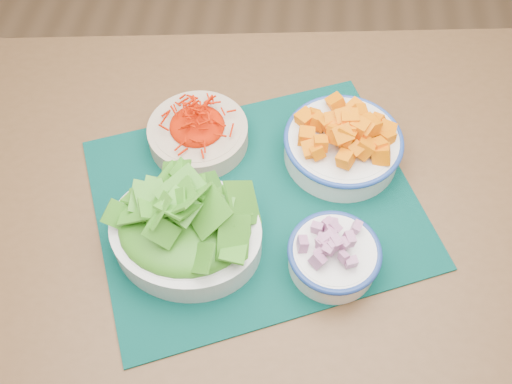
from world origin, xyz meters
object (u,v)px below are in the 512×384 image
lettuce_bowl (185,226)px  onion_bowl (334,253)px  squash_bowl (344,139)px  placemat (256,202)px  table (269,207)px  carrot_bowl (198,130)px

lettuce_bowl → onion_bowl: 0.25m
onion_bowl → lettuce_bowl: bearing=176.4°
squash_bowl → lettuce_bowl: bearing=-139.9°
placemat → squash_bowl: (0.15, 0.12, 0.05)m
squash_bowl → lettuce_bowl: 0.34m
onion_bowl → table: bearing=125.7°
table → lettuce_bowl: 0.26m
table → carrot_bowl: (-0.15, 0.08, 0.13)m
placemat → carrot_bowl: bearing=111.3°
table → carrot_bowl: size_ratio=6.22×
placemat → table: bearing=45.6°
lettuce_bowl → onion_bowl: size_ratio=1.66×
placemat → onion_bowl: 0.19m
table → squash_bowl: squash_bowl is taller
squash_bowl → table: bearing=-152.7°
table → onion_bowl: 0.25m
onion_bowl → placemat: bearing=140.7°
table → placemat: bearing=-118.8°
carrot_bowl → lettuce_bowl: bearing=-85.9°
placemat → onion_bowl: bearing=-62.3°
placemat → lettuce_bowl: (-0.11, -0.10, 0.06)m
lettuce_bowl → onion_bowl: bearing=6.1°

